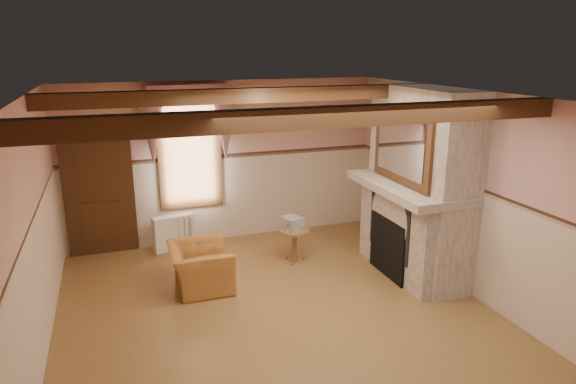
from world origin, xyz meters
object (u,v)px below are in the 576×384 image
object	(u,v)px
radiator	(174,233)
mantel_clock	(392,168)
armchair	(200,267)
side_table	(294,246)
oil_lamp	(400,169)
bowl	(406,178)

from	to	relation	value
radiator	mantel_clock	bearing A→B (deg)	-39.14
armchair	mantel_clock	distance (m)	3.28
mantel_clock	side_table	bearing A→B (deg)	165.12
armchair	oil_lamp	bearing A→B (deg)	-93.14
armchair	bowl	world-z (taller)	bowl
armchair	radiator	xyz separation A→B (m)	(-0.17, 1.59, -0.01)
radiator	side_table	bearing A→B (deg)	-47.05
bowl	oil_lamp	xyz separation A→B (m)	(0.00, 0.19, 0.09)
mantel_clock	armchair	bearing A→B (deg)	-179.54
oil_lamp	armchair	bearing A→B (deg)	176.14
bowl	mantel_clock	world-z (taller)	mantel_clock
side_table	oil_lamp	bearing A→B (deg)	-22.89
side_table	radiator	size ratio (longest dim) A/B	0.79
side_table	radiator	bearing A→B (deg)	146.21
armchair	mantel_clock	world-z (taller)	mantel_clock
side_table	oil_lamp	size ratio (longest dim) A/B	1.96
side_table	bowl	xyz separation A→B (m)	(1.47, -0.81, 1.19)
side_table	oil_lamp	xyz separation A→B (m)	(1.47, -0.62, 1.29)
radiator	bowl	size ratio (longest dim) A/B	1.81
side_table	mantel_clock	xyz separation A→B (m)	(1.47, -0.39, 1.25)
side_table	bowl	bearing A→B (deg)	-29.02
armchair	bowl	xyz separation A→B (m)	(3.05, -0.40, 1.15)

